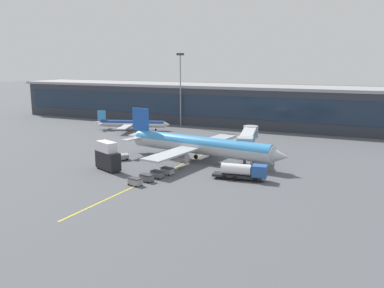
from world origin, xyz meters
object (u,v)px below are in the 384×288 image
at_px(commuter_jet_far, 132,124).
at_px(baggage_cart_1, 147,178).
at_px(catering_lift, 108,156).
at_px(baggage_cart_2, 157,174).
at_px(baggage_cart_3, 167,171).
at_px(main_airliner, 199,145).
at_px(baggage_cart_0, 135,181).
at_px(fuel_tanker, 243,171).
at_px(pushback_tug, 120,157).

bearing_deg(commuter_jet_far, baggage_cart_1, -54.61).
distance_m(catering_lift, commuter_jet_far, 53.06).
xyz_separation_m(baggage_cart_2, baggage_cart_3, (0.66, 3.13, 0.00)).
relative_size(main_airliner, commuter_jet_far, 1.67).
height_order(baggage_cart_1, baggage_cart_3, same).
bearing_deg(baggage_cart_0, baggage_cart_1, 78.12).
relative_size(baggage_cart_2, baggage_cart_3, 1.00).
bearing_deg(catering_lift, fuel_tanker, 9.98).
relative_size(catering_lift, baggage_cart_1, 2.48).
height_order(fuel_tanker, baggage_cart_3, fuel_tanker).
relative_size(catering_lift, baggage_cart_2, 2.48).
bearing_deg(baggage_cart_2, baggage_cart_0, -101.88).
xyz_separation_m(main_airliner, pushback_tug, (-17.65, -6.84, -3.08)).
xyz_separation_m(baggage_cart_2, commuter_jet_far, (-37.01, 48.04, 1.48)).
bearing_deg(baggage_cart_2, baggage_cart_1, -101.88).
relative_size(baggage_cart_1, baggage_cart_3, 1.00).
distance_m(pushback_tug, baggage_cart_3, 17.55).
bearing_deg(catering_lift, baggage_cart_0, -31.82).
bearing_deg(baggage_cart_1, catering_lift, 161.83).
bearing_deg(baggage_cart_0, baggage_cart_2, 78.12).
xyz_separation_m(pushback_tug, baggage_cart_3, (16.31, -6.47, -0.07)).
bearing_deg(catering_lift, main_airliner, 46.56).
distance_m(main_airliner, baggage_cart_3, 13.75).
distance_m(catering_lift, pushback_tug, 9.49).
bearing_deg(baggage_cart_0, baggage_cart_3, 78.12).
bearing_deg(pushback_tug, catering_lift, -71.80).
bearing_deg(catering_lift, baggage_cart_1, -18.17).
bearing_deg(commuter_jet_far, baggage_cart_2, -52.39).
relative_size(main_airliner, baggage_cart_1, 15.10).
height_order(catering_lift, baggage_cart_1, catering_lift).
bearing_deg(main_airliner, fuel_tanker, -36.19).
distance_m(baggage_cart_0, commuter_jet_far, 65.00).
distance_m(fuel_tanker, baggage_cart_0, 21.49).
height_order(main_airliner, baggage_cart_2, main_airliner).
height_order(baggage_cart_0, baggage_cart_3, same).
distance_m(main_airliner, catering_lift, 21.50).
height_order(pushback_tug, baggage_cart_0, baggage_cart_0).
bearing_deg(baggage_cart_1, baggage_cart_2, 78.12).
bearing_deg(fuel_tanker, main_airliner, 143.81).
relative_size(baggage_cart_0, baggage_cart_3, 1.00).
bearing_deg(fuel_tanker, pushback_tug, 173.50).
bearing_deg(baggage_cart_0, pushback_tug, 132.09).
height_order(main_airliner, commuter_jet_far, main_airliner).
bearing_deg(baggage_cart_3, baggage_cart_2, -101.88).
height_order(main_airliner, pushback_tug, main_airliner).
bearing_deg(baggage_cart_3, main_airliner, 84.24).
xyz_separation_m(baggage_cart_0, commuter_jet_far, (-35.69, 54.30, 1.48)).
xyz_separation_m(baggage_cart_0, baggage_cart_3, (1.98, 9.39, 0.00)).
relative_size(fuel_tanker, baggage_cart_3, 3.79).
xyz_separation_m(baggage_cart_0, baggage_cart_2, (1.32, 6.26, 0.00)).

